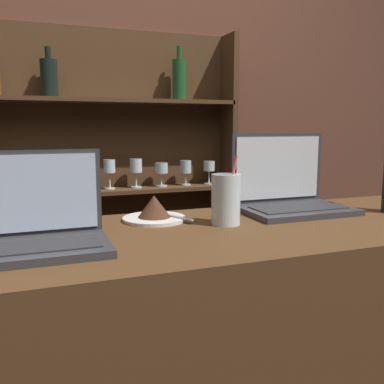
# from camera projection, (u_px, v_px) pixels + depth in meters

# --- Properties ---
(back_wall) EXTENTS (7.00, 0.06, 2.70)m
(back_wall) POSITION_uv_depth(u_px,v_px,m) (125.00, 117.00, 2.24)
(back_wall) COLOR brown
(back_wall) RESTS_ON ground_plane
(back_shelf) EXTENTS (1.34, 0.18, 1.78)m
(back_shelf) POSITION_uv_depth(u_px,v_px,m) (108.00, 198.00, 2.19)
(back_shelf) COLOR #472D19
(back_shelf) RESTS_ON ground_plane
(laptop_near) EXTENTS (0.29, 0.20, 0.22)m
(laptop_near) POSITION_uv_depth(u_px,v_px,m) (40.00, 227.00, 0.96)
(laptop_near) COLOR #333338
(laptop_near) RESTS_ON bar_counter
(laptop_far) EXTENTS (0.34, 0.24, 0.25)m
(laptop_far) POSITION_uv_depth(u_px,v_px,m) (289.00, 194.00, 1.40)
(laptop_far) COLOR #333338
(laptop_far) RESTS_ON bar_counter
(cake_plate) EXTENTS (0.19, 0.19, 0.07)m
(cake_plate) POSITION_uv_depth(u_px,v_px,m) (154.00, 211.00, 1.25)
(cake_plate) COLOR silver
(cake_plate) RESTS_ON bar_counter
(water_glass) EXTENTS (0.08, 0.08, 0.19)m
(water_glass) POSITION_uv_depth(u_px,v_px,m) (226.00, 199.00, 1.19)
(water_glass) COLOR silver
(water_glass) RESTS_ON bar_counter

